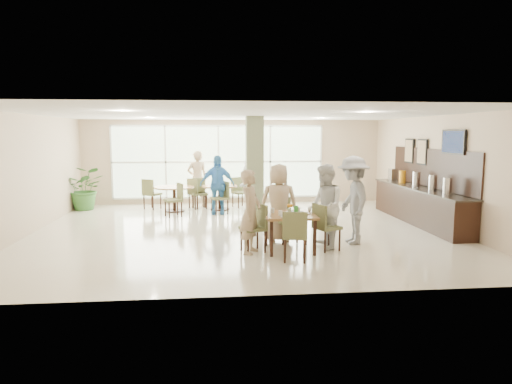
{
  "coord_description": "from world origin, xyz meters",
  "views": [
    {
      "loc": [
        -0.76,
        -10.87,
        2.36
      ],
      "look_at": [
        0.2,
        -1.2,
        1.1
      ],
      "focal_mm": 32.0,
      "sensor_mm": 36.0,
      "label": 1
    }
  ],
  "objects": [
    {
      "name": "teen_far",
      "position": [
        0.7,
        -1.18,
        0.85
      ],
      "size": [
        0.85,
        0.49,
        1.71
      ],
      "primitive_type": "imported",
      "rotation": [
        0.0,
        0.0,
        3.1
      ],
      "color": "tan",
      "rests_on": "ground"
    },
    {
      "name": "tabletop_clutter",
      "position": [
        0.81,
        -2.0,
        0.81
      ],
      "size": [
        0.78,
        0.73,
        0.21
      ],
      "color": "white",
      "rests_on": "main_table"
    },
    {
      "name": "chairs_table_left",
      "position": [
        -1.85,
        2.96,
        0.47
      ],
      "size": [
        2.06,
        1.99,
        0.95
      ],
      "color": "#586235",
      "rests_on": "ground"
    },
    {
      "name": "window_bank",
      "position": [
        -0.5,
        4.46,
        1.4
      ],
      "size": [
        7.0,
        0.04,
        7.0
      ],
      "color": "silver",
      "rests_on": "ground"
    },
    {
      "name": "adult_a",
      "position": [
        -0.58,
        2.39,
        0.86
      ],
      "size": [
        1.03,
        0.61,
        1.72
      ],
      "primitive_type": "imported",
      "rotation": [
        0.0,
        0.0,
        -0.03
      ],
      "color": "#458ECF",
      "rests_on": "ground"
    },
    {
      "name": "framed_art_a",
      "position": [
        4.95,
        1.0,
        1.85
      ],
      "size": [
        0.05,
        0.55,
        0.7
      ],
      "color": "black",
      "rests_on": "ground"
    },
    {
      "name": "teen_left",
      "position": [
        0.0,
        -2.09,
        0.83
      ],
      "size": [
        0.61,
        0.71,
        1.65
      ],
      "primitive_type": "imported",
      "rotation": [
        0.0,
        0.0,
        1.14
      ],
      "color": "tan",
      "rests_on": "ground"
    },
    {
      "name": "room_shell",
      "position": [
        0.0,
        0.0,
        1.7
      ],
      "size": [
        10.0,
        10.0,
        10.0
      ],
      "color": "white",
      "rests_on": "ground"
    },
    {
      "name": "buffet_counter",
      "position": [
        4.7,
        0.51,
        0.55
      ],
      "size": [
        0.64,
        4.7,
        1.95
      ],
      "color": "black",
      "rests_on": "ground"
    },
    {
      "name": "adult_standing",
      "position": [
        -1.2,
        3.76,
        0.9
      ],
      "size": [
        0.73,
        0.56,
        1.81
      ],
      "primitive_type": "imported",
      "rotation": [
        0.0,
        0.0,
        3.35
      ],
      "color": "tan",
      "rests_on": "ground"
    },
    {
      "name": "round_table_right",
      "position": [
        -0.5,
        3.15,
        0.57
      ],
      "size": [
        1.09,
        1.09,
        0.75
      ],
      "color": "brown",
      "rests_on": "ground"
    },
    {
      "name": "chairs_table_right",
      "position": [
        -0.51,
        3.14,
        0.47
      ],
      "size": [
        1.99,
        1.77,
        0.95
      ],
      "color": "#586235",
      "rests_on": "ground"
    },
    {
      "name": "framed_art_b",
      "position": [
        4.95,
        1.8,
        1.85
      ],
      "size": [
        0.05,
        0.55,
        0.7
      ],
      "color": "black",
      "rests_on": "ground"
    },
    {
      "name": "teen_standing",
      "position": [
        2.25,
        -1.51,
        0.94
      ],
      "size": [
        0.72,
        1.23,
        1.88
      ],
      "primitive_type": "imported",
      "rotation": [
        0.0,
        0.0,
        -1.59
      ],
      "color": "#949496",
      "rests_on": "ground"
    },
    {
      "name": "main_table",
      "position": [
        0.8,
        -1.99,
        0.66
      ],
      "size": [
        1.0,
        1.0,
        0.75
      ],
      "color": "brown",
      "rests_on": "ground"
    },
    {
      "name": "potted_plant",
      "position": [
        -4.62,
        3.53,
        0.67
      ],
      "size": [
        1.21,
        1.21,
        1.34
      ],
      "primitive_type": "imported",
      "rotation": [
        0.0,
        0.0,
        0.0
      ],
      "color": "#33692A",
      "rests_on": "ground"
    },
    {
      "name": "ground",
      "position": [
        0.0,
        0.0,
        0.0
      ],
      "size": [
        10.0,
        10.0,
        0.0
      ],
      "primitive_type": "plane",
      "color": "beige",
      "rests_on": "ground"
    },
    {
      "name": "teen_right",
      "position": [
        1.54,
        -1.88,
        0.87
      ],
      "size": [
        0.67,
        0.85,
        1.74
      ],
      "primitive_type": "imported",
      "rotation": [
        0.0,
        0.0,
        -1.58
      ],
      "color": "white",
      "rests_on": "ground"
    },
    {
      "name": "column",
      "position": [
        0.4,
        1.2,
        1.4
      ],
      "size": [
        0.45,
        0.45,
        2.8
      ],
      "primitive_type": "cube",
      "color": "#616949",
      "rests_on": "ground"
    },
    {
      "name": "adult_b",
      "position": [
        0.42,
        3.03,
        0.75
      ],
      "size": [
        0.9,
        1.5,
        1.51
      ],
      "primitive_type": "imported",
      "rotation": [
        0.0,
        0.0,
        -1.8
      ],
      "color": "white",
      "rests_on": "ground"
    },
    {
      "name": "chairs_main_table",
      "position": [
        0.81,
        -2.01,
        0.47
      ],
      "size": [
        2.08,
        2.01,
        0.95
      ],
      "color": "#586235",
      "rests_on": "ground"
    },
    {
      "name": "wall_tv",
      "position": [
        4.94,
        -0.6,
        2.15
      ],
      "size": [
        0.06,
        1.0,
        0.58
      ],
      "color": "black",
      "rests_on": "ground"
    },
    {
      "name": "round_table_left",
      "position": [
        -1.87,
        2.99,
        0.59
      ],
      "size": [
        1.2,
        1.2,
        0.75
      ],
      "color": "brown",
      "rests_on": "ground"
    }
  ]
}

